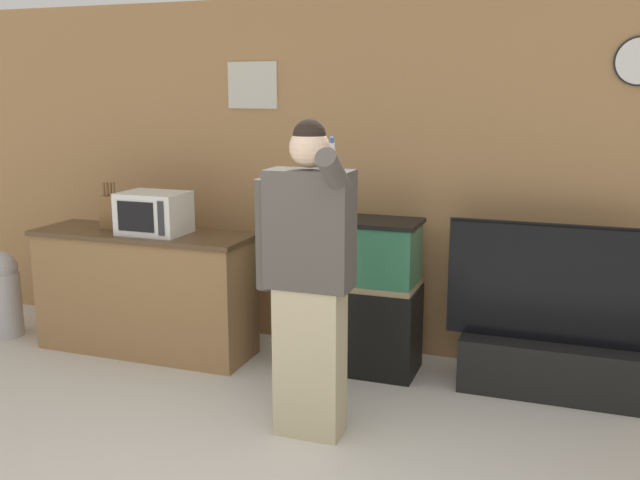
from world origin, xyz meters
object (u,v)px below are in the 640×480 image
at_px(counter_island, 145,292).
at_px(trash_bin, 2,293).
at_px(knife_block, 110,211).
at_px(microwave, 154,213).
at_px(tv_on_stand, 551,345).
at_px(person_standing, 308,276).
at_px(aquarium_on_stand, 353,294).

relative_size(counter_island, trash_bin, 2.42).
xyz_separation_m(counter_island, knife_block, (-0.30, 0.04, 0.59)).
height_order(microwave, tv_on_stand, microwave).
bearing_deg(knife_block, person_standing, -24.49).
height_order(microwave, person_standing, person_standing).
height_order(counter_island, aquarium_on_stand, aquarium_on_stand).
xyz_separation_m(microwave, knife_block, (-0.42, 0.07, -0.02)).
bearing_deg(trash_bin, microwave, 3.01).
height_order(counter_island, knife_block, knife_block).
relative_size(microwave, knife_block, 1.33).
relative_size(microwave, tv_on_stand, 0.34).
height_order(tv_on_stand, trash_bin, tv_on_stand).
bearing_deg(person_standing, counter_island, 152.79).
bearing_deg(person_standing, knife_block, 155.51).
xyz_separation_m(person_standing, trash_bin, (-2.89, 0.73, -0.58)).
bearing_deg(microwave, counter_island, 169.09).
xyz_separation_m(counter_island, trash_bin, (-1.27, -0.10, -0.11)).
distance_m(tv_on_stand, person_standing, 1.76).
distance_m(aquarium_on_stand, tv_on_stand, 1.35).
distance_m(counter_island, microwave, 0.62).
distance_m(microwave, aquarium_on_stand, 1.55).
relative_size(tv_on_stand, trash_bin, 1.99).
bearing_deg(counter_island, knife_block, 172.01).
bearing_deg(knife_block, counter_island, -7.99).
bearing_deg(aquarium_on_stand, tv_on_stand, 0.81).
bearing_deg(microwave, person_standing, -28.40).
bearing_deg(tv_on_stand, knife_block, -176.89).
height_order(knife_block, aquarium_on_stand, knife_block).
relative_size(counter_island, knife_block, 4.76).
relative_size(aquarium_on_stand, person_standing, 0.60).
xyz_separation_m(microwave, person_standing, (1.49, -0.81, -0.14)).
height_order(knife_block, trash_bin, knife_block).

